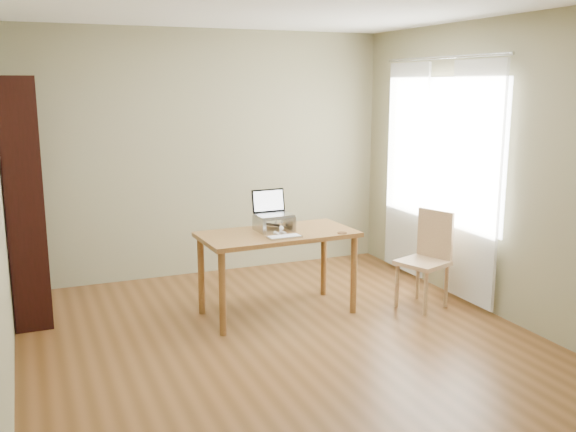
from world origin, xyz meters
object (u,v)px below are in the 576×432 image
object	(u,v)px
cat	(269,224)
keyboard	(284,237)
bookshelf	(25,200)
laptop	(272,209)
chair	(429,256)
desk	(277,243)

from	to	relation	value
cat	keyboard	bearing A→B (deg)	-96.77
bookshelf	laptop	size ratio (longest dim) A/B	6.49
bookshelf	laptop	distance (m)	2.15
laptop	chair	bearing A→B (deg)	-22.69
bookshelf	desk	size ratio (longest dim) A/B	1.50
laptop	chair	distance (m)	1.52
laptop	bookshelf	bearing A→B (deg)	158.98
bookshelf	keyboard	xyz separation A→B (m)	(2.01, -1.03, -0.29)
keyboard	cat	size ratio (longest dim) A/B	0.63
laptop	keyboard	xyz separation A→B (m)	(-0.02, -0.36, -0.18)
desk	cat	bearing A→B (deg)	104.12
keyboard	cat	bearing A→B (deg)	90.59
desk	chair	bearing A→B (deg)	-17.51
desk	laptop	size ratio (longest dim) A/B	4.32
desk	keyboard	world-z (taller)	keyboard
desk	bookshelf	bearing A→B (deg)	155.62
desk	cat	xyz separation A→B (m)	(-0.03, 0.11, 0.16)
desk	chair	size ratio (longest dim) A/B	1.56
desk	cat	size ratio (longest dim) A/B	2.99
desk	keyboard	bearing A→B (deg)	-98.83
keyboard	desk	bearing A→B (deg)	82.76
desk	chair	world-z (taller)	chair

